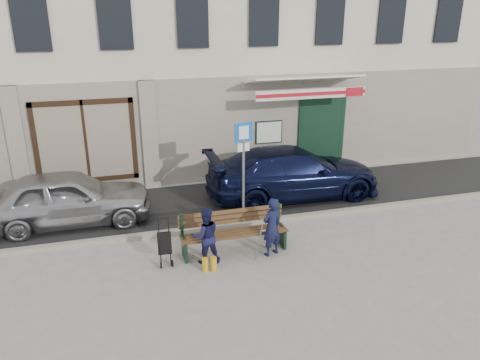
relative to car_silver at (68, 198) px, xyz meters
name	(u,v)px	position (x,y,z in m)	size (l,w,h in m)	color
ground	(240,258)	(3.67, -2.84, -0.69)	(80.00, 80.00, 0.00)	#9E9991
asphalt_lane	(210,204)	(3.67, 0.26, -0.69)	(60.00, 3.20, 0.01)	#282828
curb	(224,226)	(3.67, -1.34, -0.63)	(60.00, 0.18, 0.12)	#9E9384
building	(174,12)	(3.68, 5.62, 4.28)	(20.00, 8.27, 10.00)	beige
car_silver	(68,198)	(0.00, 0.00, 0.00)	(1.63, 4.06, 1.38)	#A6A6AA
car_navy	(293,173)	(6.09, 0.16, 0.03)	(2.03, 4.99, 1.45)	black
parking_sign	(243,157)	(4.28, -0.94, 1.00)	(0.47, 0.13, 2.54)	gray
bench	(232,233)	(3.57, -2.51, -0.23)	(2.40, 1.17, 0.98)	brown
man	(272,227)	(4.37, -2.87, -0.02)	(0.49, 0.32, 1.34)	#121633
woman	(206,236)	(2.92, -2.81, -0.07)	(0.61, 0.47, 1.25)	#16173C
stroller	(165,244)	(2.07, -2.61, -0.25)	(0.30, 0.42, 1.00)	black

